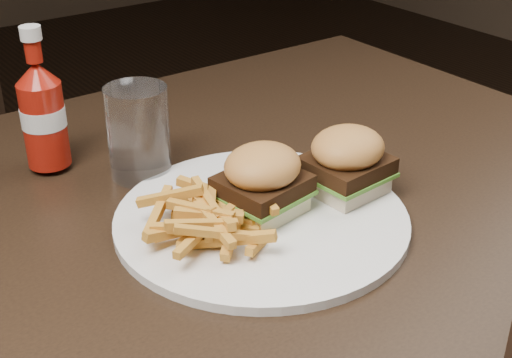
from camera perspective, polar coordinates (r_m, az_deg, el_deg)
dining_table at (r=0.81m, az=-5.87°, el=-4.03°), size 1.20×0.80×0.04m
plate at (r=0.78m, az=0.43°, el=-3.20°), size 0.32×0.32×0.01m
sandwich_half_a at (r=0.78m, az=0.51°, el=-1.93°), size 0.09×0.08×0.02m
sandwich_half_b at (r=0.82m, az=7.17°, el=-0.32°), size 0.08×0.08×0.02m
fries_pile at (r=0.74m, az=-3.38°, el=-2.75°), size 0.15×0.15×0.05m
ketchup_bottle at (r=0.90m, az=-16.56°, el=4.20°), size 0.06×0.06×0.11m
tumbler at (r=0.87m, az=-9.38°, el=3.60°), size 0.10×0.10×0.12m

